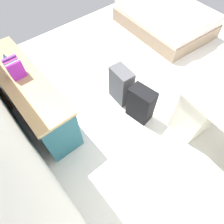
# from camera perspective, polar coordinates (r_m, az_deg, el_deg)

# --- Properties ---
(ground_plane) EXTENTS (5.55, 5.55, 0.00)m
(ground_plane) POSITION_cam_1_polar(r_m,az_deg,el_deg) (3.44, 15.46, 7.01)
(ground_plane) COLOR silver
(credenza) EXTENTS (1.80, 0.48, 0.78)m
(credenza) POSITION_cam_1_polar(r_m,az_deg,el_deg) (2.91, -23.02, 4.26)
(credenza) COLOR #235B6B
(credenza) RESTS_ON ground_plane
(bed) EXTENTS (2.00, 1.54, 0.58)m
(bed) POSITION_cam_1_polar(r_m,az_deg,el_deg) (4.71, 15.73, 25.45)
(bed) COLOR gray
(bed) RESTS_ON ground_plane
(suitcase_black) EXTENTS (0.39, 0.27, 0.56)m
(suitcase_black) POSITION_cam_1_polar(r_m,az_deg,el_deg) (2.77, 8.64, 2.31)
(suitcase_black) COLOR black
(suitcase_black) RESTS_ON ground_plane
(suitcase_spare_grey) EXTENTS (0.38, 0.25, 0.60)m
(suitcase_spare_grey) POSITION_cam_1_polar(r_m,az_deg,el_deg) (2.96, 2.76, 8.02)
(suitcase_spare_grey) COLOR #4C4C51
(suitcase_spare_grey) RESTS_ON ground_plane
(book_row) EXTENTS (0.15, 0.17, 0.24)m
(book_row) POSITION_cam_1_polar(r_m,az_deg,el_deg) (2.61, -27.07, 11.59)
(book_row) COLOR purple
(book_row) RESTS_ON credenza
(figurine_small) EXTENTS (0.08, 0.08, 0.11)m
(figurine_small) POSITION_cam_1_polar(r_m,az_deg,el_deg) (2.94, -29.47, 14.24)
(figurine_small) COLOR #4C7FBF
(figurine_small) RESTS_ON credenza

